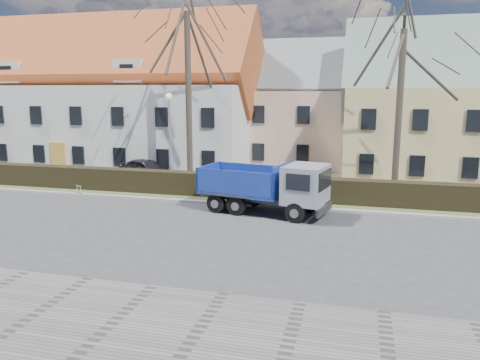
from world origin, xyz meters
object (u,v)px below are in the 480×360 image
(dump_truck, at_px, (259,186))
(parked_car_a, at_px, (146,169))
(streetlight, at_px, (170,142))
(cart_frame, at_px, (77,189))

(dump_truck, bearing_deg, parked_car_a, 156.18)
(streetlight, xyz_separation_m, parked_car_a, (-3.00, 2.94, -2.18))
(dump_truck, height_order, parked_car_a, dump_truck)
(dump_truck, bearing_deg, cart_frame, -174.42)
(streetlight, bearing_deg, parked_car_a, 135.55)
(dump_truck, relative_size, cart_frame, 9.17)
(streetlight, bearing_deg, cart_frame, -153.68)
(streetlight, distance_m, parked_car_a, 4.73)
(dump_truck, bearing_deg, streetlight, 161.53)
(dump_truck, distance_m, streetlight, 7.18)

